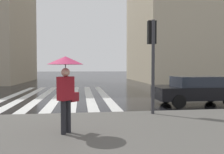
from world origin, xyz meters
The scene contains 6 objects.
ground_plane centered at (0.00, 0.00, 0.00)m, with size 220.00×220.00×0.00m, color black.
zebra_crossing centered at (4.00, -0.03, 0.00)m, with size 13.00×6.50×0.01m.
haussmann_block_corner centered at (19.76, -21.89, 10.66)m, with size 14.51×25.36×21.77m.
traffic_signal_post centered at (-3.42, -4.11, 2.62)m, with size 0.44×0.30×3.42m.
car_black centered at (-1.00, -7.18, 0.76)m, with size 1.85×4.10×1.41m.
pedestrian_in_red_jacket centered at (-5.72, -1.12, 1.68)m, with size 0.92×0.92×1.98m.
Camera 1 is at (-11.70, -1.51, 1.83)m, focal length 37.04 mm.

